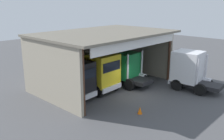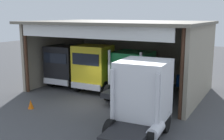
# 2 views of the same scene
# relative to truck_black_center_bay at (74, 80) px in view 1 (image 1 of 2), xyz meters

# --- Properties ---
(ground_plane) EXTENTS (80.00, 80.00, 0.00)m
(ground_plane) POSITION_rel_truck_black_center_bay_xyz_m (4.43, -3.07, -1.80)
(ground_plane) COLOR #4C4C4F
(ground_plane) RESTS_ON ground
(workshop_shed) EXTENTS (12.84, 8.87, 5.33)m
(workshop_shed) POSITION_rel_truck_black_center_bay_xyz_m (4.43, 1.71, 1.82)
(workshop_shed) COLOR #9E937F
(workshop_shed) RESTS_ON ground
(truck_black_center_bay) EXTENTS (2.77, 4.55, 3.36)m
(truck_black_center_bay) POSITION_rel_truck_black_center_bay_xyz_m (0.00, 0.00, 0.00)
(truck_black_center_bay) COLOR black
(truck_black_center_bay) RESTS_ON ground
(truck_yellow_center_left_bay) EXTENTS (2.86, 4.79, 3.56)m
(truck_yellow_center_left_bay) POSITION_rel_truck_black_center_bay_xyz_m (2.91, -0.23, 0.04)
(truck_yellow_center_left_bay) COLOR yellow
(truck_yellow_center_left_bay) RESTS_ON ground
(truck_green_yard_outside) EXTENTS (2.76, 4.42, 3.47)m
(truck_green_yard_outside) POSITION_rel_truck_black_center_bay_xyz_m (6.15, -0.49, -0.04)
(truck_green_yard_outside) COLOR #197F3D
(truck_green_yard_outside) RESTS_ON ground
(truck_white_right_bay) EXTENTS (2.73, 4.74, 3.64)m
(truck_white_right_bay) POSITION_rel_truck_black_center_bay_xyz_m (9.19, -5.83, 0.12)
(truck_white_right_bay) COLOR white
(truck_white_right_bay) RESTS_ON ground
(oil_drum) EXTENTS (0.58, 0.58, 0.93)m
(oil_drum) POSITION_rel_truck_black_center_bay_xyz_m (8.26, 4.34, -1.33)
(oil_drum) COLOR #194CB2
(oil_drum) RESTS_ON ground
(tool_cart) EXTENTS (0.90, 0.60, 1.00)m
(tool_cart) POSITION_rel_truck_black_center_bay_xyz_m (9.28, 3.09, -1.30)
(tool_cart) COLOR black
(tool_cart) RESTS_ON ground
(traffic_cone) EXTENTS (0.36, 0.36, 0.56)m
(traffic_cone) POSITION_rel_truck_black_center_bay_xyz_m (1.62, -5.72, -1.52)
(traffic_cone) COLOR orange
(traffic_cone) RESTS_ON ground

